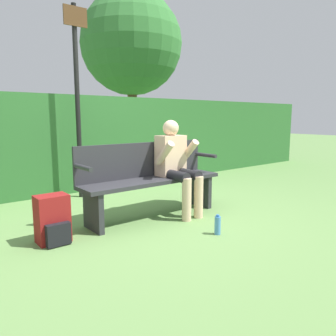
{
  "coord_description": "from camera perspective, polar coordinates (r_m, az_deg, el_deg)",
  "views": [
    {
      "loc": [
        -2.28,
        -3.12,
        1.2
      ],
      "look_at": [
        0.15,
        -0.1,
        0.6
      ],
      "focal_mm": 35.0,
      "sensor_mm": 36.0,
      "label": 1
    }
  ],
  "objects": [
    {
      "name": "signpost",
      "position": [
        5.05,
        -15.52,
        12.56
      ],
      "size": [
        0.34,
        0.09,
        2.78
      ],
      "color": "black",
      "rests_on": "ground"
    },
    {
      "name": "person_seated",
      "position": [
        4.04,
        1.45,
        0.99
      ],
      "size": [
        0.48,
        0.58,
        1.17
      ],
      "color": "beige",
      "rests_on": "ground"
    },
    {
      "name": "hedge_back",
      "position": [
        5.65,
        -14.94,
        4.21
      ],
      "size": [
        12.0,
        0.46,
        1.55
      ],
      "color": "#2D662D",
      "rests_on": "ground"
    },
    {
      "name": "backpack",
      "position": [
        3.38,
        -19.39,
        -8.59
      ],
      "size": [
        0.3,
        0.28,
        0.47
      ],
      "color": "maroon",
      "rests_on": "ground"
    },
    {
      "name": "ground_plane",
      "position": [
        4.05,
        -2.57,
        -8.44
      ],
      "size": [
        40.0,
        40.0,
        0.0
      ],
      "primitive_type": "plane",
      "color": "#668E4C"
    },
    {
      "name": "tree",
      "position": [
        10.21,
        -6.39,
        20.61
      ],
      "size": [
        2.94,
        2.94,
        4.78
      ],
      "color": "brown",
      "rests_on": "ground"
    },
    {
      "name": "water_bottle",
      "position": [
        3.47,
        8.63,
        -9.82
      ],
      "size": [
        0.06,
        0.06,
        0.21
      ],
      "color": "#4C8CCC",
      "rests_on": "ground"
    },
    {
      "name": "park_bench",
      "position": [
        3.98,
        -3.15,
        -1.68
      ],
      "size": [
        1.82,
        0.42,
        0.89
      ],
      "color": "#2D2D33",
      "rests_on": "ground"
    }
  ]
}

